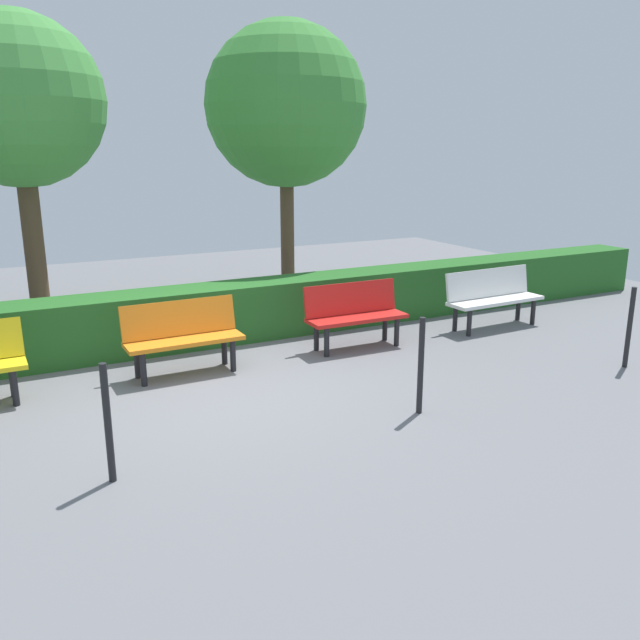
% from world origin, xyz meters
% --- Properties ---
extents(ground_plane, '(18.92, 18.92, 0.00)m').
position_xyz_m(ground_plane, '(0.00, 0.00, 0.00)').
color(ground_plane, slate).
extents(bench_white, '(1.59, 0.51, 0.86)m').
position_xyz_m(bench_white, '(-4.47, -0.62, 0.48)').
color(bench_white, white).
rests_on(bench_white, ground_plane).
extents(bench_red, '(1.37, 0.48, 0.86)m').
position_xyz_m(bench_red, '(-2.13, -0.68, 0.48)').
color(bench_red, red).
rests_on(bench_red, ground_plane).
extents(bench_orange, '(1.37, 0.48, 0.86)m').
position_xyz_m(bench_orange, '(0.21, -0.72, 0.48)').
color(bench_orange, orange).
rests_on(bench_orange, ground_plane).
extents(hedge_row, '(14.92, 0.68, 0.79)m').
position_xyz_m(hedge_row, '(-1.06, -1.79, 0.39)').
color(hedge_row, '#266023').
rests_on(hedge_row, ground_plane).
extents(tree_near, '(2.71, 2.71, 4.65)m').
position_xyz_m(tree_near, '(-2.60, -3.83, 3.28)').
color(tree_near, brown).
rests_on(tree_near, ground_plane).
extents(tree_mid, '(2.43, 2.43, 4.47)m').
position_xyz_m(tree_mid, '(1.50, -3.95, 3.22)').
color(tree_mid, brown).
rests_on(tree_mid, ground_plane).
extents(railing_post_near, '(0.06, 0.06, 1.00)m').
position_xyz_m(railing_post_near, '(-4.65, 1.58, 0.50)').
color(railing_post_near, black).
rests_on(railing_post_near, ground_plane).
extents(railing_post_mid, '(0.06, 0.06, 1.00)m').
position_xyz_m(railing_post_mid, '(-1.56, 1.58, 0.50)').
color(railing_post_mid, black).
rests_on(railing_post_mid, ground_plane).
extents(railing_post_far, '(0.06, 0.06, 1.00)m').
position_xyz_m(railing_post_far, '(1.46, 1.58, 0.50)').
color(railing_post_far, black).
rests_on(railing_post_far, ground_plane).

